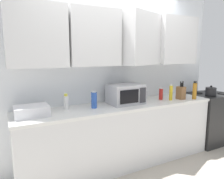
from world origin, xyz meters
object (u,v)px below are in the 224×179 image
Objects in this scene: kettle at (211,91)px; bottle_red_sauce at (161,94)px; microwave at (126,94)px; knife_block at (181,93)px; bottle_clear_tall at (145,95)px; bottle_amber_vinegar at (195,91)px; dish_rack at (32,111)px; stove_range at (208,118)px; bottle_yellow_mustard at (171,93)px; bottle_white_jar at (66,102)px; bottle_green_oil at (142,93)px; bottle_blue_cleaner at (94,100)px.

bottle_red_sauce reaches higher than kettle.
microwave is 0.64m from bottle_red_sauce.
bottle_red_sauce is (-0.30, 0.12, -0.01)m from knife_block.
bottle_red_sauce is 1.39× the size of bottle_clear_tall.
bottle_clear_tall is at bearing 148.96° from bottle_amber_vinegar.
dish_rack is at bearing -178.81° from microwave.
stove_range is at bearing -1.52° from microwave.
bottle_yellow_mustard is 0.87× the size of bottle_amber_vinegar.
stove_range is 2.67m from bottle_white_jar.
bottle_yellow_mustard is at bearing -175.67° from stove_range.
kettle is at bearing -12.08° from bottle_green_oil.
bottle_yellow_mustard is 1.29× the size of bottle_red_sauce.
bottle_amber_vinegar reaches higher than bottle_yellow_mustard.
bottle_green_oil is at bearing 3.66° from dish_rack.
bottle_blue_cleaner is 1.25m from bottle_yellow_mustard.
knife_block is at bearing -5.02° from bottle_yellow_mustard.
bottle_yellow_mustard is (-1.01, -0.08, 0.57)m from stove_range.
knife_block is 1.16× the size of bottle_yellow_mustard.
microwave is at bearing -167.55° from bottle_green_oil.
bottle_blue_cleaner is (0.35, -0.09, 0.01)m from bottle_white_jar.
bottle_yellow_mustard is at bearing 174.98° from knife_block.
dish_rack is 2.04m from bottle_yellow_mustard.
bottle_white_jar is (-0.85, 0.07, -0.04)m from microwave.
bottle_green_oil and bottle_blue_cleaner have the same top height.
stove_range is 3.66× the size of bottle_yellow_mustard.
knife_block is at bearing -21.86° from bottle_red_sauce.
knife_block is 1.81m from bottle_white_jar.
microwave is (-1.59, 0.19, 0.06)m from kettle.
microwave reaches higher than bottle_white_jar.
bottle_red_sauce is at bearing 178.59° from stove_range.
bottle_yellow_mustard reaches higher than bottle_red_sauce.
bottle_amber_vinegar is (-0.63, -0.19, 0.58)m from stove_range.
dish_rack is 1.76m from bottle_clear_tall.
dish_rack is 1.32× the size of knife_block.
kettle is 0.90× the size of bottle_red_sauce.
bottle_yellow_mustard is at bearing -45.23° from bottle_clear_tall.
bottle_red_sauce is (-1.12, 0.03, 0.54)m from stove_range.
bottle_blue_cleaner is at bearing 179.38° from stove_range.
dish_rack is 0.79m from bottle_blue_cleaner.
bottle_amber_vinegar reaches higher than microwave.
bottle_yellow_mustard is at bearing -2.72° from dish_rack.
microwave is 0.50m from bottle_blue_cleaner.
bottle_white_jar is 1.32m from bottle_clear_tall.
microwave is at bearing 173.31° from kettle.
bottle_amber_vinegar reaches higher than bottle_blue_cleaner.
bottle_white_jar is at bearing 12.81° from dish_rack.
kettle is 0.97m from bottle_red_sauce.
bottle_green_oil is (1.21, 0.01, 0.01)m from bottle_white_jar.
bottle_clear_tall reaches higher than dish_rack.
bottle_clear_tall is (0.46, 0.17, -0.08)m from microwave.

